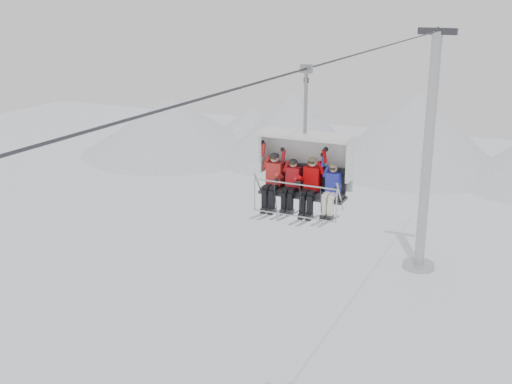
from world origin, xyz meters
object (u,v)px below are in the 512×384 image
at_px(chairlift_carrier, 306,163).
at_px(skier_center_right, 311,184).
at_px(lift_tower_right, 426,171).
at_px(skier_far_right, 332,188).
at_px(skier_center_left, 292,183).
at_px(skier_far_left, 273,179).

xyz_separation_m(chairlift_carrier, skier_center_right, (0.27, -0.30, -0.47)).
xyz_separation_m(lift_tower_right, skier_far_right, (0.87, -19.09, 4.41)).
relative_size(lift_tower_right, skier_center_left, 7.99).
distance_m(chairlift_carrier, skier_far_right, 1.07).
relative_size(chairlift_carrier, skier_center_left, 2.36).
height_order(skier_far_left, skier_center_right, same).
relative_size(lift_tower_right, skier_far_left, 7.75).
height_order(chairlift_carrier, skier_center_left, chairlift_carrier).
xyz_separation_m(skier_center_left, skier_center_right, (0.55, 0.01, 0.05)).
distance_m(skier_far_left, skier_center_left, 0.57).
relative_size(skier_center_right, skier_far_right, 1.03).
xyz_separation_m(skier_center_right, skier_far_right, (0.60, -0.02, -0.06)).
relative_size(skier_far_left, skier_center_left, 1.03).
bearing_deg(chairlift_carrier, skier_center_right, -47.96).
bearing_deg(skier_center_right, skier_far_right, -1.49).
height_order(lift_tower_right, skier_center_right, lift_tower_right).
bearing_deg(skier_far_right, skier_center_right, 178.51).
height_order(skier_center_left, skier_far_right, skier_center_left).
height_order(skier_far_left, skier_far_right, skier_far_left).
height_order(lift_tower_right, skier_far_left, lift_tower_right).
bearing_deg(skier_center_right, skier_far_left, 180.00).
distance_m(lift_tower_right, skier_center_right, 19.59).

